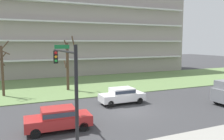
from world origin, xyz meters
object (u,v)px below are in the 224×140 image
Objects in this scene: tree_far_left at (2,68)px; tree_left at (68,64)px; sedan_white_center_right at (122,95)px; sedan_red_near_left at (58,118)px; traffic_signal_mast at (67,76)px.

tree_left is (7.33, 0.38, 0.15)m from tree_far_left.
tree_far_left reaches higher than sedan_white_center_right.
tree_left is at bearing 76.23° from sedan_red_near_left.
tree_far_left is 1.02× the size of traffic_signal_mast.
traffic_signal_mast is (3.91, -14.86, 0.89)m from tree_far_left.
tree_left reaches higher than sedan_white_center_right.
traffic_signal_mast is (-6.88, -6.94, 3.20)m from sedan_white_center_right.
sedan_red_near_left is 4.03m from traffic_signal_mast.
tree_far_left is 13.58m from sedan_white_center_right.
traffic_signal_mast is (-3.41, -15.24, 0.74)m from tree_left.
tree_far_left is 1.41× the size of sedan_white_center_right.
traffic_signal_mast reaches higher than sedan_red_near_left.
tree_far_left reaches higher than sedan_red_near_left.
sedan_white_center_right is 10.28m from traffic_signal_mast.
sedan_red_near_left is (-3.53, -12.79, -2.46)m from tree_left.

